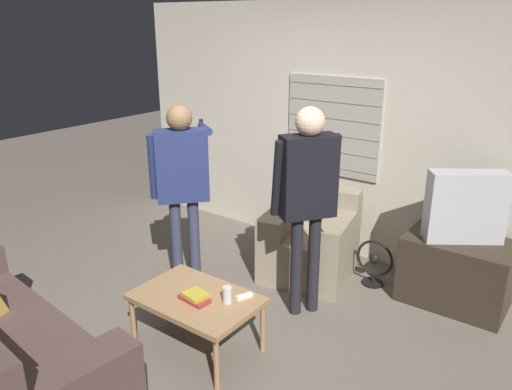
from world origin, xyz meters
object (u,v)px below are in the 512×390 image
object	(u,v)px
coffee_table	(196,302)
book_stack	(195,297)
person_right_standing	(307,186)
tv	(466,207)
spare_remote	(244,296)
soda_can	(227,295)
floor_fan	(374,263)
person_left_standing	(182,174)
armchair_beige	(311,241)

from	to	relation	value
coffee_table	book_stack	size ratio (longest dim) A/B	3.79
coffee_table	book_stack	distance (m)	0.09
book_stack	person_right_standing	bearing A→B (deg)	71.27
book_stack	tv	bearing A→B (deg)	54.71
coffee_table	spare_remote	world-z (taller)	spare_remote
coffee_table	soda_can	xyz separation A→B (m)	(0.24, 0.07, 0.11)
spare_remote	floor_fan	world-z (taller)	spare_remote
person_left_standing	book_stack	xyz separation A→B (m)	(0.80, -0.72, -0.60)
armchair_beige	floor_fan	xyz separation A→B (m)	(0.59, 0.16, -0.12)
armchair_beige	soda_can	size ratio (longest dim) A/B	7.51
person_left_standing	spare_remote	xyz separation A→B (m)	(1.05, -0.48, -0.62)
soda_can	floor_fan	size ratio (longest dim) A/B	0.28
spare_remote	floor_fan	size ratio (longest dim) A/B	0.30
tv	floor_fan	bearing A→B (deg)	-24.69
person_right_standing	tv	bearing A→B (deg)	-11.85
armchair_beige	soda_can	bearing A→B (deg)	84.88
book_stack	soda_can	world-z (taller)	soda_can
spare_remote	armchair_beige	bearing A→B (deg)	121.04
armchair_beige	person_left_standing	world-z (taller)	person_left_standing
person_left_standing	book_stack	bearing A→B (deg)	-91.10
soda_can	armchair_beige	bearing A→B (deg)	96.53
person_right_standing	coffee_table	bearing A→B (deg)	-165.44
armchair_beige	spare_remote	xyz separation A→B (m)	(0.23, -1.35, 0.12)
book_stack	soda_can	bearing A→B (deg)	30.95
coffee_table	soda_can	size ratio (longest dim) A/B	7.20
book_stack	spare_remote	bearing A→B (deg)	43.08
person_right_standing	book_stack	world-z (taller)	person_right_standing
tv	soda_can	size ratio (longest dim) A/B	5.02
person_left_standing	person_right_standing	bearing A→B (deg)	-36.35
person_left_standing	person_right_standing	size ratio (longest dim) A/B	0.96
floor_fan	person_left_standing	bearing A→B (deg)	-144.28
floor_fan	coffee_table	bearing A→B (deg)	-111.29
person_right_standing	armchair_beige	bearing A→B (deg)	61.70
armchair_beige	floor_fan	bearing A→B (deg)	-176.82
person_right_standing	book_stack	xyz separation A→B (m)	(-0.33, -0.97, -0.64)
coffee_table	tv	world-z (taller)	tv
coffee_table	soda_can	bearing A→B (deg)	17.13
tv	person_left_standing	world-z (taller)	person_left_standing
soda_can	person_left_standing	bearing A→B (deg)	148.85
coffee_table	tv	xyz separation A→B (m)	(1.36, 1.82, 0.50)
armchair_beige	person_left_standing	bearing A→B (deg)	34.60
armchair_beige	soda_can	world-z (taller)	armchair_beige
armchair_beige	person_right_standing	world-z (taller)	person_right_standing
coffee_table	person_left_standing	distance (m)	1.22
book_stack	floor_fan	size ratio (longest dim) A/B	0.54
spare_remote	soda_can	bearing A→B (deg)	-93.84
coffee_table	soda_can	world-z (taller)	soda_can
armchair_beige	coffee_table	bearing A→B (deg)	75.81
person_right_standing	spare_remote	bearing A→B (deg)	-149.43
person_left_standing	person_right_standing	world-z (taller)	person_right_standing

